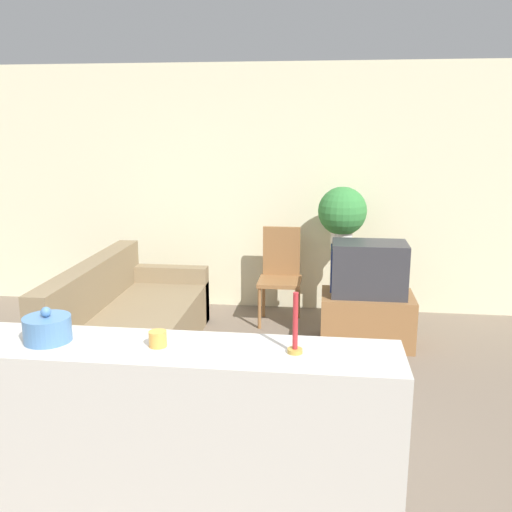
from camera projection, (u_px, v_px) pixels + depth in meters
The scene contains 12 objects.
ground_plane at pixel (163, 485), 3.34m from camera, with size 14.00×14.00×0.00m, color #756656.
wall_back at pixel (245, 189), 6.34m from camera, with size 9.00×0.06×2.70m.
couch at pixel (128, 325), 5.16m from camera, with size 0.96×2.05×0.85m.
tv_stand at pixel (367, 319), 5.44m from camera, with size 0.86×0.55×0.49m.
television at pixel (368, 269), 5.32m from camera, with size 0.70×0.43×0.50m.
wooden_chair at pixel (280, 271), 6.00m from camera, with size 0.44×0.44×1.00m.
plant_stand at pixel (340, 285), 6.02m from camera, with size 0.13×0.13×0.80m.
potted_plant at pixel (342, 213), 5.84m from camera, with size 0.50×0.50×0.64m.
foreground_counter at pixel (134, 445), 2.81m from camera, with size 2.57×0.44×1.05m.
decorative_bowl at pixel (47, 329), 2.72m from camera, with size 0.22×0.22×0.17m.
candle_jar at pixel (158, 339), 2.66m from camera, with size 0.09×0.09×0.07m.
candlestick at pixel (295, 333), 2.57m from camera, with size 0.07×0.07×0.29m.
Camera 1 is at (0.91, -2.85, 2.08)m, focal length 40.00 mm.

